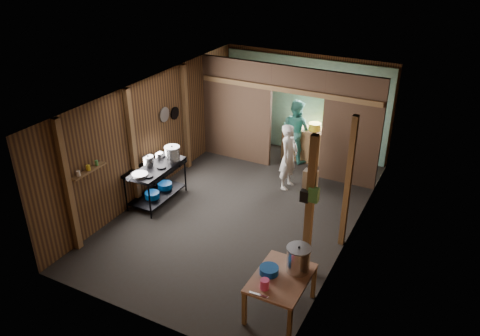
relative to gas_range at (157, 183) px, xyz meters
The scene contains 43 objects.
floor 1.99m from the gas_range, 15.19° to the left, with size 4.50×7.00×0.00m, color #242424.
ceiling 2.92m from the gas_range, 15.19° to the left, with size 4.50×7.00×0.00m, color #4B4640.
wall_back 4.52m from the gas_range, 64.88° to the left, with size 4.50×0.00×2.60m, color brown.
wall_front 3.64m from the gas_range, 57.84° to the right, with size 4.50×0.00×2.60m, color brown.
wall_left 1.08m from the gas_range, 125.94° to the left, with size 0.00×7.00×2.60m, color brown.
wall_right 4.25m from the gas_range, ahead, with size 0.00×7.00×2.60m, color brown.
partition_left 2.90m from the gas_range, 78.43° to the left, with size 1.85×0.10×2.60m, color brown.
partition_right 4.48m from the gas_range, 38.11° to the left, with size 1.35×0.10×2.60m, color brown.
partition_header 3.92m from the gas_range, 51.84° to the left, with size 1.30×0.10×0.60m, color brown.
turquoise_panel 4.45m from the gas_range, 64.55° to the left, with size 4.40×0.06×2.50m, color #85C7BC.
back_counter 4.09m from the gas_range, 57.79° to the left, with size 1.20×0.50×0.85m, color brown.
wall_clock 4.69m from the gas_range, 61.42° to the left, with size 0.20×0.20×0.03m, color silver.
post_left_a 2.29m from the gas_range, 98.17° to the right, with size 0.10×0.12×2.60m, color brown.
post_left_b 0.97m from the gas_range, 136.02° to the right, with size 0.10×0.12×2.60m, color brown.
post_left_c 1.95m from the gas_range, 99.95° to the left, with size 0.10×0.12×2.60m, color brown.
post_right 4.17m from the gas_range, ahead, with size 0.10×0.12×2.60m, color brown.
post_free 3.91m from the gas_range, 11.95° to the right, with size 0.12×0.12×2.60m, color brown.
cross_beam 3.64m from the gas_range, 54.75° to the left, with size 4.40×0.12×0.12m, color brown.
pan_lid_big 1.56m from the gas_range, 109.92° to the left, with size 0.34×0.34×0.03m, color gray.
pan_lid_small 1.76m from the gas_range, 104.13° to the left, with size 0.30×0.30×0.03m, color black.
wall_shelf 1.88m from the gas_range, 99.64° to the right, with size 0.14×0.80×0.03m, color brown.
jar_white 2.13m from the gas_range, 98.35° to the right, with size 0.07×0.07×0.10m, color silver.
jar_yellow 1.92m from the gas_range, 99.64° to the right, with size 0.08×0.08×0.10m, color gold.
jar_green 1.74m from the gas_range, 101.15° to the right, with size 0.06×0.06×0.10m, color #438D44.
bag_white 3.99m from the gas_range, 10.91° to the right, with size 0.22×0.15×0.32m, color silver.
bag_green 4.07m from the gas_range, 12.60° to the right, with size 0.16×0.12×0.24m, color #438D44.
bag_black 3.93m from the gas_range, 13.36° to the right, with size 0.14×0.10×0.20m, color black.
gas_range is the anchor object (origin of this frame).
prep_table 4.16m from the gas_range, 26.75° to the right, with size 0.81×1.11×0.66m, color tan, non-canonical shape.
stove_pot_large 0.73m from the gas_range, 67.95° to the left, with size 0.34×0.34×0.34m, color silver, non-canonical shape.
stove_pot_med 0.54m from the gas_range, behind, with size 0.23×0.23×0.21m, color silver, non-canonical shape.
stove_saucepan 0.64m from the gas_range, 113.43° to the left, with size 0.17×0.17×0.11m, color silver.
frying_pan 0.68m from the gas_range, 90.00° to the right, with size 0.33×0.55×0.08m, color gray, non-canonical shape.
blue_tub_front 0.27m from the gas_range, 90.00° to the right, with size 0.31×0.31×0.13m, color #074094.
blue_tub_back 0.35m from the gas_range, 90.00° to the left, with size 0.32×0.32×0.13m, color #074094.
stock_pot 4.22m from the gas_range, 22.53° to the right, with size 0.38×0.38×0.45m, color silver, non-canonical shape.
wash_basin 3.99m from the gas_range, 28.10° to the right, with size 0.30×0.30×0.11m, color #074094.
pink_bucket 4.23m from the gas_range, 31.71° to the right, with size 0.14×0.14×0.16m, color #F53F88.
knife 4.30m from the gas_range, 33.68° to the right, with size 0.30×0.04×0.01m, color silver.
yellow_tub 4.22m from the gas_range, 55.77° to the left, with size 0.32×0.32×0.18m, color gold.
red_cup 3.94m from the gas_range, 62.31° to the left, with size 0.13×0.13×0.16m, color #B73A2C.
cook 2.99m from the gas_range, 39.15° to the left, with size 0.56×0.37×1.54m, color silver.
worker_back 3.84m from the gas_range, 60.04° to the left, with size 0.78×0.61×1.61m, color teal.
Camera 1 is at (3.88, -7.73, 5.44)m, focal length 35.72 mm.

